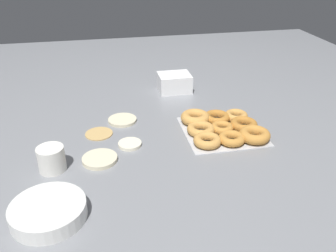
{
  "coord_description": "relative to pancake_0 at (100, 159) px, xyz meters",
  "views": [
    {
      "loc": [
        -1.17,
        0.15,
        0.67
      ],
      "look_at": [
        -0.01,
        -0.09,
        0.04
      ],
      "focal_mm": 38.0,
      "sensor_mm": 36.0,
      "label": 1
    }
  ],
  "objects": [
    {
      "name": "pancake_1",
      "position": [
        0.08,
        -0.11,
        -0.0
      ],
      "size": [
        0.09,
        0.09,
        0.01
      ],
      "primitive_type": "cylinder",
      "color": "silver",
      "rests_on": "ground_plane"
    },
    {
      "name": "batter_bowl",
      "position": [
        -0.25,
        0.14,
        0.02
      ],
      "size": [
        0.2,
        0.2,
        0.05
      ],
      "color": "white",
      "rests_on": "ground_plane"
    },
    {
      "name": "container_stack",
      "position": [
        0.55,
        -0.38,
        0.04
      ],
      "size": [
        0.13,
        0.15,
        0.08
      ],
      "color": "white",
      "rests_on": "ground_plane"
    },
    {
      "name": "donut_tray",
      "position": [
        0.11,
        -0.47,
        0.01
      ],
      "size": [
        0.3,
        0.3,
        0.04
      ],
      "color": "silver",
      "rests_on": "ground_plane"
    },
    {
      "name": "pancake_2",
      "position": [
        0.28,
        -0.1,
        -0.0
      ],
      "size": [
        0.12,
        0.12,
        0.01
      ],
      "primitive_type": "cylinder",
      "color": "beige",
      "rests_on": "ground_plane"
    },
    {
      "name": "ground_plane",
      "position": [
        0.14,
        -0.17,
        -0.01
      ],
      "size": [
        3.0,
        3.0,
        0.0
      ],
      "primitive_type": "plane",
      "color": "gray"
    },
    {
      "name": "pancake_0",
      "position": [
        0.0,
        0.0,
        0.0
      ],
      "size": [
        0.12,
        0.12,
        0.01
      ],
      "primitive_type": "cylinder",
      "color": "beige",
      "rests_on": "ground_plane"
    },
    {
      "name": "paper_cup",
      "position": [
        -0.02,
        0.15,
        0.03
      ],
      "size": [
        0.09,
        0.09,
        0.08
      ],
      "color": "white",
      "rests_on": "ground_plane"
    },
    {
      "name": "pancake_3",
      "position": [
        0.19,
        -0.0,
        -0.0
      ],
      "size": [
        0.11,
        0.11,
        0.01
      ],
      "primitive_type": "cylinder",
      "color": "tan",
      "rests_on": "ground_plane"
    }
  ]
}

